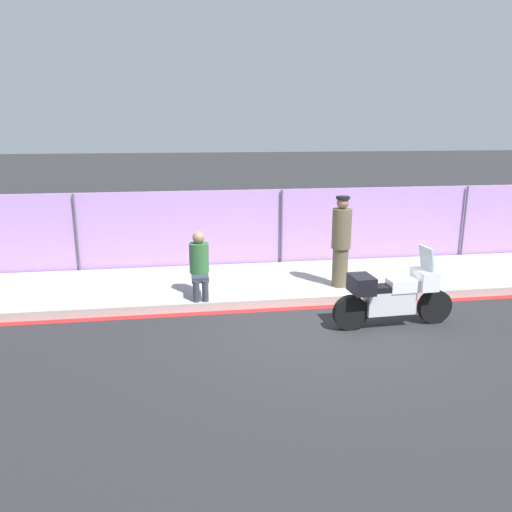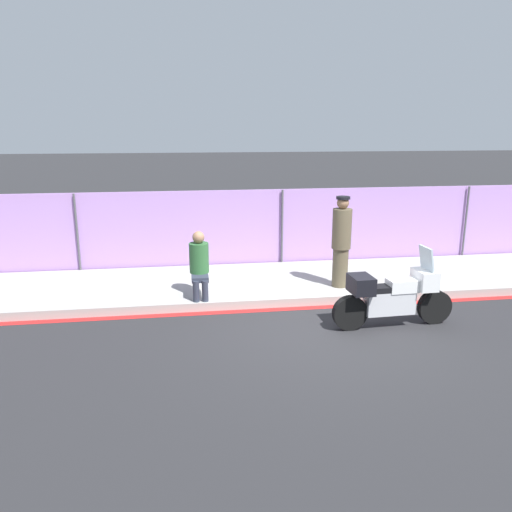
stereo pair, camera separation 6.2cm
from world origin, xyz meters
The scene contains 7 objects.
ground_plane centered at (0.00, 0.00, 0.00)m, with size 120.00×120.00×0.00m, color #262628.
sidewalk centered at (0.00, 2.49, 0.09)m, with size 35.52×2.69×0.17m.
curb_paint_stripe centered at (0.00, 1.05, 0.00)m, with size 35.52×0.18×0.01m.
storefront_fence centered at (0.00, 3.92, 0.98)m, with size 33.74×0.17×1.96m.
motorcycle centered at (1.20, -0.05, 0.57)m, with size 2.20×0.56×1.42m.
officer_standing centered at (0.83, 1.78, 1.14)m, with size 0.39×0.39×1.89m.
person_seated_on_curb centered at (-2.08, 1.60, 0.88)m, with size 0.38×0.67×1.29m.
Camera 2 is at (-2.33, -7.82, 3.43)m, focal length 35.00 mm.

